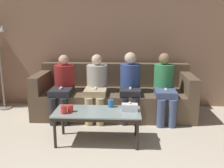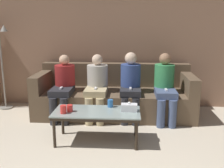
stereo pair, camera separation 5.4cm
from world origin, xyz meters
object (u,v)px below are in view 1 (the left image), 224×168
Objects in this scene: cup_near_right at (70,108)px; seated_person_mid_left at (96,84)px; seated_person_right_end at (164,85)px; cup_far_center at (64,110)px; couch at (114,97)px; standing_lamp at (1,59)px; seated_person_left_end at (63,84)px; coffee_table at (97,114)px; tissue_box at (130,107)px; cup_near_left at (111,103)px; seated_person_mid_right at (130,83)px.

cup_near_right is 1.05m from seated_person_mid_left.
seated_person_right_end is (1.16, -0.01, 0.01)m from seated_person_mid_left.
couch is at bearing 65.20° from cup_far_center.
seated_person_left_end is at bearing -18.80° from standing_lamp.
couch reaches higher than cup_near_right.
cup_near_right is 0.08× the size of seated_person_right_end.
coffee_table is 0.45m from tissue_box.
seated_person_left_end reaches higher than cup_near_left.
seated_person_mid_left is (0.25, 1.01, 0.11)m from cup_near_right.
tissue_box is (0.44, 0.03, 0.09)m from coffee_table.
cup_far_center is 0.10× the size of seated_person_right_end.
couch is at bearing 81.75° from coffee_table.
standing_lamp is at bearing 167.31° from seated_person_mid_left.
cup_far_center is 0.07× the size of standing_lamp.
cup_far_center is 2.19m from standing_lamp.
tissue_box is 1.10m from seated_person_right_end.
seated_person_right_end is (1.40, 1.00, 0.12)m from cup_near_right.
couch is 2.43× the size of seated_person_mid_right.
cup_near_right is 0.09× the size of seated_person_left_end.
seated_person_mid_left is at bearing 76.31° from cup_near_right.
seated_person_mid_left is 1.16m from seated_person_right_end.
seated_person_mid_left reaches higher than cup_far_center.
seated_person_right_end is (0.60, 0.92, 0.11)m from tissue_box.
coffee_table is at bearing 15.98° from cup_far_center.
cup_near_right is (-0.54, -1.23, 0.18)m from couch.
seated_person_mid_left is (-0.29, 0.77, 0.10)m from cup_near_left.
seated_person_right_end is at bearing 0.11° from seated_person_left_end.
standing_lamp is (-2.13, 0.19, 0.66)m from couch.
standing_lamp is at bearing 150.68° from tissue_box.
seated_person_right_end is at bearing -8.09° from standing_lamp.
cup_near_left is at bearing 149.18° from tissue_box.
seated_person_mid_right is (0.82, 1.02, 0.13)m from cup_near_right.
seated_person_mid_right is (0.29, 0.78, 0.12)m from cup_near_left.
cup_near_left is 0.99× the size of cup_far_center.
coffee_table is at bearing -115.27° from seated_person_mid_right.
cup_near_left is at bearing -41.09° from seated_person_left_end.
coffee_table is 2.46m from standing_lamp.
couch is 2.51× the size of seated_person_mid_left.
coffee_table is 0.46m from cup_far_center.
seated_person_mid_right is at bearing 51.12° from cup_near_right.
cup_near_right is 1.05m from seated_person_left_end.
couch is 1.20m from tissue_box.
seated_person_left_end is (-0.87, -0.24, 0.28)m from couch.
seated_person_mid_right reaches higher than seated_person_left_end.
cup_near_right is 1.32m from seated_person_mid_right.
tissue_box reaches higher than cup_far_center.
standing_lamp is at bearing 171.91° from seated_person_right_end.
seated_person_mid_right reaches higher than coffee_table.
cup_near_left is at bearing -29.12° from standing_lamp.
cup_far_center is at bearing -143.85° from seated_person_right_end.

